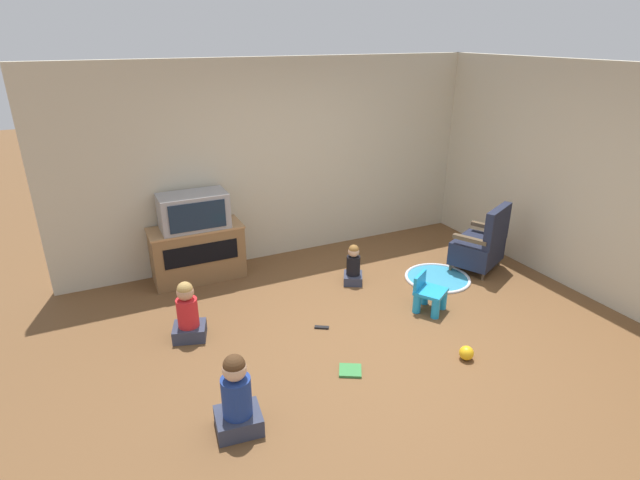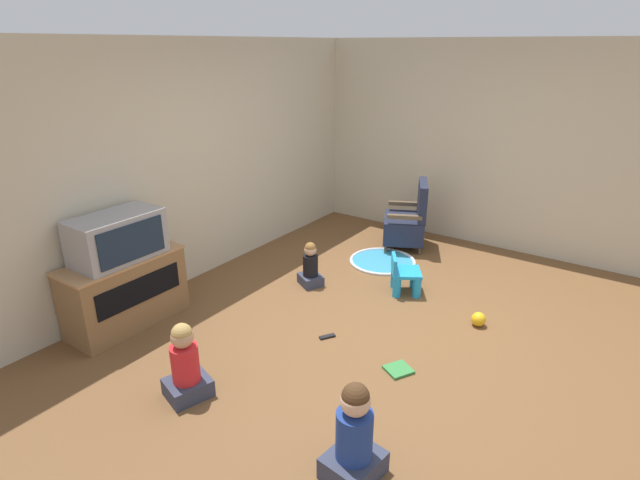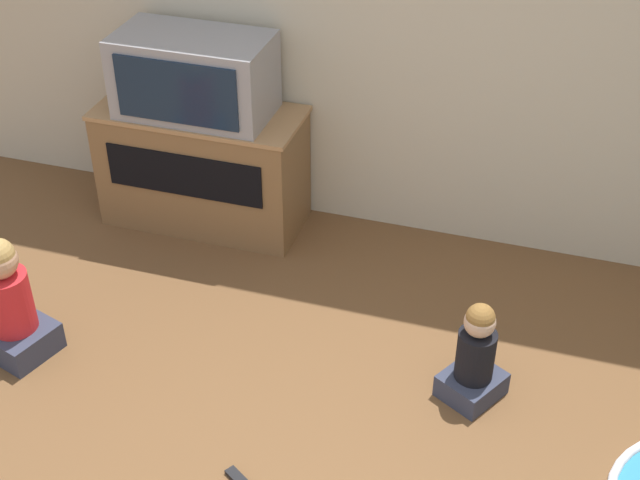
# 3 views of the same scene
# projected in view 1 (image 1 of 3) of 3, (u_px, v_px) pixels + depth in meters

# --- Properties ---
(ground_plane) EXTENTS (30.00, 30.00, 0.00)m
(ground_plane) POSITION_uv_depth(u_px,v_px,m) (379.00, 336.00, 5.08)
(ground_plane) COLOR brown
(wall_back) EXTENTS (5.76, 0.12, 2.60)m
(wall_back) POSITION_uv_depth(u_px,v_px,m) (278.00, 161.00, 6.55)
(wall_back) COLOR beige
(wall_back) RESTS_ON ground_plane
(wall_right) EXTENTS (0.12, 5.48, 2.60)m
(wall_right) POSITION_uv_depth(u_px,v_px,m) (608.00, 187.00, 5.44)
(wall_right) COLOR beige
(wall_right) RESTS_ON ground_plane
(tv_cabinet) EXTENTS (1.12, 0.49, 0.68)m
(tv_cabinet) POSITION_uv_depth(u_px,v_px,m) (198.00, 252.00, 6.16)
(tv_cabinet) COLOR brown
(tv_cabinet) RESTS_ON ground_plane
(television) EXTENTS (0.80, 0.45, 0.43)m
(television) POSITION_uv_depth(u_px,v_px,m) (194.00, 211.00, 5.94)
(television) COLOR #939399
(television) RESTS_ON tv_cabinet
(black_armchair) EXTENTS (0.80, 0.74, 0.88)m
(black_armchair) POSITION_uv_depth(u_px,v_px,m) (481.00, 245.00, 6.39)
(black_armchair) COLOR brown
(black_armchair) RESTS_ON ground_plane
(yellow_kid_chair) EXTENTS (0.43, 0.43, 0.42)m
(yellow_kid_chair) POSITION_uv_depth(u_px,v_px,m) (429.00, 295.00, 5.50)
(yellow_kid_chair) COLOR #1E99DB
(yellow_kid_chair) RESTS_ON ground_plane
(play_mat) EXTENTS (0.82, 0.82, 0.04)m
(play_mat) POSITION_uv_depth(u_px,v_px,m) (437.00, 278.00, 6.26)
(play_mat) COLOR teal
(play_mat) RESTS_ON ground_plane
(child_watching_left) EXTENTS (0.38, 0.34, 0.68)m
(child_watching_left) POSITION_uv_depth(u_px,v_px,m) (237.00, 398.00, 3.78)
(child_watching_left) COLOR #33384C
(child_watching_left) RESTS_ON ground_plane
(child_watching_center) EXTENTS (0.39, 0.36, 0.63)m
(child_watching_center) POSITION_uv_depth(u_px,v_px,m) (188.00, 314.00, 4.96)
(child_watching_center) COLOR #33384C
(child_watching_center) RESTS_ON ground_plane
(child_watching_right) EXTENTS (0.32, 0.33, 0.50)m
(child_watching_right) POSITION_uv_depth(u_px,v_px,m) (353.00, 266.00, 6.09)
(child_watching_right) COLOR #33384C
(child_watching_right) RESTS_ON ground_plane
(toy_ball) EXTENTS (0.14, 0.14, 0.14)m
(toy_ball) POSITION_uv_depth(u_px,v_px,m) (466.00, 353.00, 4.70)
(toy_ball) COLOR yellow
(toy_ball) RESTS_ON ground_plane
(book) EXTENTS (0.27, 0.26, 0.02)m
(book) POSITION_uv_depth(u_px,v_px,m) (350.00, 371.00, 4.55)
(book) COLOR #337F3D
(book) RESTS_ON ground_plane
(remote_control) EXTENTS (0.15, 0.12, 0.02)m
(remote_control) POSITION_uv_depth(u_px,v_px,m) (322.00, 327.00, 5.21)
(remote_control) COLOR black
(remote_control) RESTS_ON ground_plane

